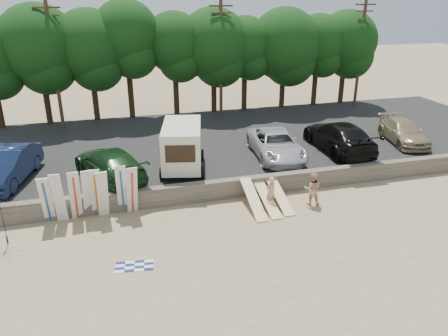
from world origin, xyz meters
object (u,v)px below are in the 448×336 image
at_px(car_4, 404,132).
at_px(beachgoer_a, 271,192).
at_px(car_0, 7,166).
at_px(beachgoer_b, 312,189).
at_px(car_2, 276,145).
at_px(beach_umbrella, 4,222).
at_px(car_1, 110,164).
at_px(cooler, 261,196).
at_px(car_3, 339,136).
at_px(box_trailer, 182,145).

xyz_separation_m(car_4, beachgoer_a, (-11.28, -5.09, -0.62)).
relative_size(car_0, beachgoer_b, 3.10).
height_order(beachgoer_a, beachgoer_b, beachgoer_b).
relative_size(car_2, beach_umbrella, 2.37).
bearing_deg(beachgoer_b, car_2, -69.72).
relative_size(car_1, cooler, 14.91).
relative_size(car_4, beachgoer_a, 3.09).
height_order(car_0, car_3, car_3).
height_order(car_2, car_3, car_3).
distance_m(box_trailer, car_2, 5.83).
bearing_deg(car_4, car_3, -164.87).
distance_m(car_0, car_3, 19.12).
relative_size(car_3, beachgoer_b, 3.60).
bearing_deg(beach_umbrella, car_1, 44.68).
bearing_deg(beachgoer_a, beachgoer_b, 151.06).
distance_m(car_0, cooler, 13.36).
distance_m(car_4, beachgoer_a, 12.39).
distance_m(box_trailer, car_4, 14.95).
distance_m(car_1, beach_umbrella, 6.34).
distance_m(car_2, car_3, 4.21).
distance_m(box_trailer, cooler, 5.24).
xyz_separation_m(beachgoer_a, beachgoer_b, (2.08, -0.36, 0.07)).
bearing_deg(box_trailer, beachgoer_a, -37.00).
distance_m(car_3, beach_umbrella, 19.16).
xyz_separation_m(beachgoer_a, beach_umbrella, (-12.09, -0.32, 0.27)).
bearing_deg(beach_umbrella, car_3, 15.61).
relative_size(beachgoer_a, beach_umbrella, 0.67).
bearing_deg(beachgoer_b, car_1, -3.87).
relative_size(car_0, car_3, 0.86).
height_order(car_2, beachgoer_a, car_2).
distance_m(car_2, beachgoer_b, 5.15).
distance_m(car_0, car_2, 14.92).
xyz_separation_m(car_0, cooler, (12.65, -4.08, -1.43)).
relative_size(car_3, cooler, 16.44).
height_order(car_3, car_4, car_3).
bearing_deg(car_1, box_trailer, 161.27).
distance_m(box_trailer, car_1, 4.02).
relative_size(car_1, beachgoer_b, 3.26).
distance_m(car_1, car_3, 13.97).
distance_m(car_0, car_1, 5.25).
distance_m(box_trailer, car_3, 10.01).
xyz_separation_m(car_1, cooler, (7.47, -3.17, -1.36)).
relative_size(car_1, car_4, 1.15).
bearing_deg(cooler, beach_umbrella, -149.30).
height_order(box_trailer, car_1, box_trailer).
height_order(car_2, cooler, car_2).
bearing_deg(cooler, car_3, 55.56).
bearing_deg(car_4, beachgoer_b, -137.23).
bearing_deg(box_trailer, cooler, -30.82).
distance_m(car_3, car_4, 4.94).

